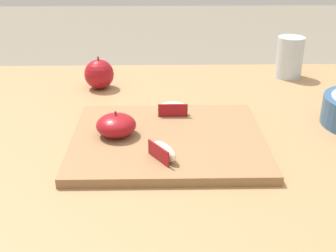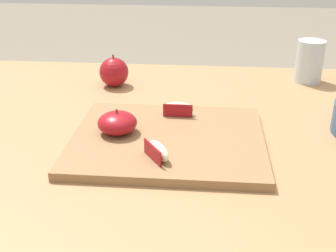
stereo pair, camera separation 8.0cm
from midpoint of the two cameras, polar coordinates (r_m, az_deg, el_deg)
The scene contains 7 objects.
dining_table at distance 0.88m, azimuth -2.27°, elevation -7.32°, with size 1.41×0.96×0.77m.
cutting_board at distance 0.81m, azimuth 2.82°, elevation -1.87°, with size 0.35×0.30×0.02m.
apple_half_skin_up at distance 0.81m, azimuth -3.72°, elevation 0.34°, with size 0.07×0.07×0.05m.
apple_wedge_left at distance 0.89m, azimuth 3.88°, elevation 2.17°, with size 0.06×0.02×0.03m.
apple_wedge_front at distance 0.73m, azimuth 1.85°, elevation -3.28°, with size 0.05×0.06×0.03m.
whole_apple_red_delicious at distance 1.10m, azimuth -4.85°, elevation 6.84°, with size 0.07×0.07×0.08m.
drinking_glass_water at distance 1.19m, azimuth 19.50°, elevation 7.76°, with size 0.07×0.07×0.10m.
Camera 2 is at (0.14, -0.74, 1.14)m, focal length 47.73 mm.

